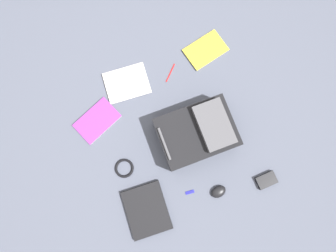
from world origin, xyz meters
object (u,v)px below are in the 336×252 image
(book_blue, at_px, (127,83))
(computer_mouse, at_px, (218,192))
(pen_black, at_px, (170,73))
(power_brick, at_px, (266,180))
(cable_coil, at_px, (124,168))
(usb_stick, at_px, (190,192))
(book_manual, at_px, (206,50))
(laptop, at_px, (147,210))
(book_comic, at_px, (97,121))
(backpack, at_px, (197,133))

(book_blue, relative_size, computer_mouse, 3.22)
(book_blue, xyz_separation_m, pen_black, (-0.05, -0.29, -0.00))
(power_brick, xyz_separation_m, pen_black, (0.89, 0.24, -0.01))
(cable_coil, xyz_separation_m, usb_stick, (-0.31, -0.31, -0.00))
(book_manual, xyz_separation_m, usb_stick, (-0.79, 0.50, -0.00))
(book_blue, height_order, pen_black, book_blue)
(laptop, distance_m, book_comic, 0.64)
(book_manual, bearing_deg, cable_coil, 120.67)
(backpack, bearing_deg, book_blue, 27.57)
(pen_black, bearing_deg, backpack, 176.13)
(computer_mouse, relative_size, power_brick, 0.79)
(usb_stick, bearing_deg, power_brick, -106.54)
(backpack, distance_m, book_blue, 0.57)
(cable_coil, bearing_deg, laptop, -175.78)
(book_blue, height_order, power_brick, power_brick)
(backpack, xyz_separation_m, computer_mouse, (-0.38, 0.03, -0.08))
(cable_coil, bearing_deg, usb_stick, -135.14)
(book_comic, xyz_separation_m, usb_stick, (-0.66, -0.34, -0.01))
(computer_mouse, bearing_deg, power_brick, -107.80)
(book_comic, bearing_deg, backpack, -123.37)
(power_brick, height_order, pen_black, power_brick)
(pen_black, relative_size, usb_stick, 2.52)
(book_comic, distance_m, computer_mouse, 0.89)
(pen_black, bearing_deg, laptop, 145.19)
(book_manual, distance_m, pen_black, 0.28)
(laptop, relative_size, book_manual, 1.15)
(laptop, distance_m, usb_stick, 0.29)
(power_brick, relative_size, pen_black, 0.89)
(cable_coil, bearing_deg, book_blue, -25.85)
(computer_mouse, bearing_deg, pen_black, -9.79)
(computer_mouse, height_order, power_brick, computer_mouse)
(book_comic, xyz_separation_m, computer_mouse, (-0.73, -0.50, 0.01))
(book_manual, bearing_deg, pen_black, 97.96)
(power_brick, bearing_deg, cable_coil, 59.87)
(power_brick, bearing_deg, computer_mouse, 77.64)
(backpack, bearing_deg, book_manual, -32.82)
(cable_coil, bearing_deg, pen_black, -50.20)
(book_blue, bearing_deg, cable_coil, 154.15)
(backpack, height_order, book_blue, backpack)
(book_blue, distance_m, computer_mouse, 0.91)
(book_comic, relative_size, cable_coil, 2.63)
(backpack, height_order, book_comic, backpack)
(backpack, height_order, usb_stick, backpack)
(pen_black, bearing_deg, usb_stick, 163.45)
(book_blue, distance_m, book_comic, 0.31)
(backpack, distance_m, computer_mouse, 0.39)
(book_comic, height_order, usb_stick, book_comic)
(book_comic, height_order, power_brick, power_brick)
(computer_mouse, bearing_deg, book_blue, 9.10)
(computer_mouse, bearing_deg, backpack, -10.35)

